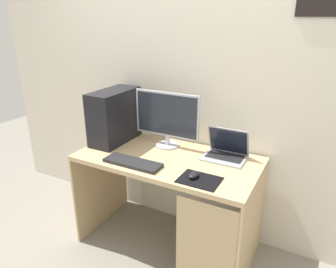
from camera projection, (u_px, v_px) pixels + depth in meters
ground_plane at (168, 243)px, 2.56m from camera, size 8.00×8.00×0.00m
wall_back at (191, 77)px, 2.41m from camera, size 4.00×0.05×2.60m
desk at (169, 178)px, 2.33m from camera, size 1.32×0.68×0.78m
pc_tower at (115, 116)px, 2.51m from camera, size 0.21×0.46×0.42m
monitor at (167, 118)px, 2.39m from camera, size 0.54×0.19×0.44m
laptop at (226, 152)px, 2.26m from camera, size 0.30×0.23×0.22m
keyboard at (133, 163)px, 2.17m from camera, size 0.42×0.14×0.02m
mousepad at (199, 180)px, 1.96m from camera, size 0.26×0.20×0.00m
mouse_left at (194, 175)px, 1.98m from camera, size 0.06×0.10×0.03m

